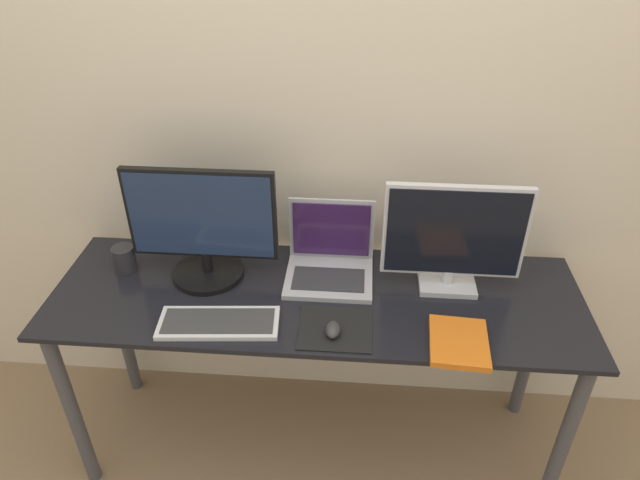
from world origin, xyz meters
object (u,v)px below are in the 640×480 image
at_px(laptop, 330,258).
at_px(keyboard, 219,323).
at_px(monitor_left, 203,227).
at_px(mug, 124,259).
at_px(monitor_right, 454,238).
at_px(book, 459,342).
at_px(mouse, 333,330).

bearing_deg(laptop, keyboard, -137.02).
bearing_deg(laptop, monitor_left, -173.53).
relative_size(monitor_left, mug, 5.46).
bearing_deg(keyboard, monitor_right, 19.42).
bearing_deg(monitor_left, book, -19.08).
bearing_deg(laptop, monitor_right, -6.76).
xyz_separation_m(laptop, mouse, (0.03, -0.33, -0.04)).
distance_m(keyboard, book, 0.74).
distance_m(monitor_left, monitor_right, 0.83).
height_order(monitor_left, monitor_right, monitor_left).
bearing_deg(book, keyboard, 177.63).
bearing_deg(laptop, book, -39.41).
relative_size(monitor_left, mouse, 7.05).
xyz_separation_m(monitor_left, laptop, (0.43, 0.05, -0.14)).
bearing_deg(mouse, monitor_left, 148.71).
distance_m(mouse, book, 0.38).
bearing_deg(book, mouse, 178.18).
height_order(monitor_right, laptop, monitor_right).
height_order(monitor_right, mouse, monitor_right).
bearing_deg(monitor_left, mug, 178.58).
xyz_separation_m(monitor_left, mug, (-0.30, 0.01, -0.15)).
xyz_separation_m(mouse, mug, (-0.76, 0.29, 0.02)).
bearing_deg(monitor_left, keyboard, -69.64).
xyz_separation_m(mouse, book, (0.38, -0.01, -0.01)).
height_order(monitor_left, mug, monitor_left).
bearing_deg(keyboard, laptop, 42.98).
height_order(laptop, keyboard, laptop).
bearing_deg(keyboard, mug, 146.17).
bearing_deg(monitor_right, monitor_left, -179.99).
relative_size(laptop, mouse, 4.22).
height_order(laptop, book, laptop).
bearing_deg(keyboard, book, -2.37).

